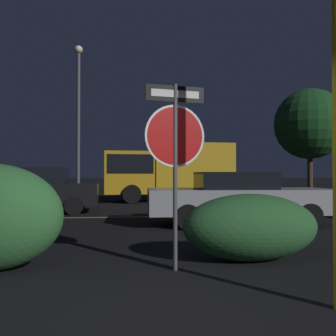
{
  "coord_description": "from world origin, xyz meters",
  "views": [
    {
      "loc": [
        -0.31,
        -3.25,
        1.3
      ],
      "look_at": [
        0.56,
        4.16,
        1.43
      ],
      "focal_mm": 40.0,
      "sensor_mm": 36.0,
      "label": 1
    }
  ],
  "objects_px": {
    "passing_car_2": "(40,190)",
    "passing_car_3": "(239,197)",
    "hedge_bush_2": "(250,227)",
    "stop_sign": "(175,139)",
    "tree_0": "(310,124)",
    "delivery_truck": "(167,170)",
    "street_lamp": "(78,110)"
  },
  "relations": [
    {
      "from": "hedge_bush_2",
      "to": "street_lamp",
      "type": "relative_size",
      "value": 0.28
    },
    {
      "from": "street_lamp",
      "to": "tree_0",
      "type": "distance_m",
      "value": 14.45
    },
    {
      "from": "passing_car_2",
      "to": "delivery_truck",
      "type": "distance_m",
      "value": 6.86
    },
    {
      "from": "stop_sign",
      "to": "delivery_truck",
      "type": "distance_m",
      "value": 12.89
    },
    {
      "from": "passing_car_3",
      "to": "street_lamp",
      "type": "distance_m",
      "value": 10.43
    },
    {
      "from": "stop_sign",
      "to": "tree_0",
      "type": "xyz_separation_m",
      "value": [
        10.93,
        17.24,
        2.68
      ]
    },
    {
      "from": "hedge_bush_2",
      "to": "passing_car_2",
      "type": "relative_size",
      "value": 0.51
    },
    {
      "from": "stop_sign",
      "to": "street_lamp",
      "type": "relative_size",
      "value": 0.34
    },
    {
      "from": "passing_car_2",
      "to": "delivery_truck",
      "type": "height_order",
      "value": "delivery_truck"
    },
    {
      "from": "passing_car_3",
      "to": "hedge_bush_2",
      "type": "bearing_deg",
      "value": -12.85
    },
    {
      "from": "passing_car_2",
      "to": "passing_car_3",
      "type": "bearing_deg",
      "value": -124.21
    },
    {
      "from": "stop_sign",
      "to": "passing_car_2",
      "type": "height_order",
      "value": "stop_sign"
    },
    {
      "from": "passing_car_3",
      "to": "delivery_truck",
      "type": "xyz_separation_m",
      "value": [
        -0.93,
        8.35,
        0.83
      ]
    },
    {
      "from": "street_lamp",
      "to": "hedge_bush_2",
      "type": "bearing_deg",
      "value": -71.92
    },
    {
      "from": "passing_car_3",
      "to": "tree_0",
      "type": "bearing_deg",
      "value": 148.13
    },
    {
      "from": "stop_sign",
      "to": "delivery_truck",
      "type": "relative_size",
      "value": 0.41
    },
    {
      "from": "hedge_bush_2",
      "to": "delivery_truck",
      "type": "relative_size",
      "value": 0.33
    },
    {
      "from": "hedge_bush_2",
      "to": "street_lamp",
      "type": "bearing_deg",
      "value": 108.08
    },
    {
      "from": "stop_sign",
      "to": "tree_0",
      "type": "bearing_deg",
      "value": 47.16
    },
    {
      "from": "passing_car_2",
      "to": "street_lamp",
      "type": "xyz_separation_m",
      "value": [
        0.68,
        4.77,
        3.57
      ]
    },
    {
      "from": "hedge_bush_2",
      "to": "tree_0",
      "type": "xyz_separation_m",
      "value": [
        9.72,
        16.79,
        3.96
      ]
    },
    {
      "from": "delivery_truck",
      "to": "tree_0",
      "type": "bearing_deg",
      "value": -68.36
    },
    {
      "from": "hedge_bush_2",
      "to": "passing_car_3",
      "type": "xyz_separation_m",
      "value": [
        1.08,
        4.02,
        0.19
      ]
    },
    {
      "from": "passing_car_2",
      "to": "delivery_truck",
      "type": "bearing_deg",
      "value": -48.06
    },
    {
      "from": "stop_sign",
      "to": "passing_car_2",
      "type": "bearing_deg",
      "value": 103.09
    },
    {
      "from": "hedge_bush_2",
      "to": "passing_car_2",
      "type": "bearing_deg",
      "value": 121.86
    },
    {
      "from": "delivery_truck",
      "to": "tree_0",
      "type": "distance_m",
      "value": 10.95
    },
    {
      "from": "stop_sign",
      "to": "passing_car_2",
      "type": "distance_m",
      "value": 8.82
    },
    {
      "from": "stop_sign",
      "to": "tree_0",
      "type": "relative_size",
      "value": 0.38
    },
    {
      "from": "passing_car_2",
      "to": "passing_car_3",
      "type": "xyz_separation_m",
      "value": [
        5.79,
        -3.57,
        -0.06
      ]
    },
    {
      "from": "passing_car_3",
      "to": "street_lamp",
      "type": "xyz_separation_m",
      "value": [
        -5.11,
        8.33,
        3.63
      ]
    },
    {
      "from": "delivery_truck",
      "to": "tree_0",
      "type": "relative_size",
      "value": 0.92
    }
  ]
}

